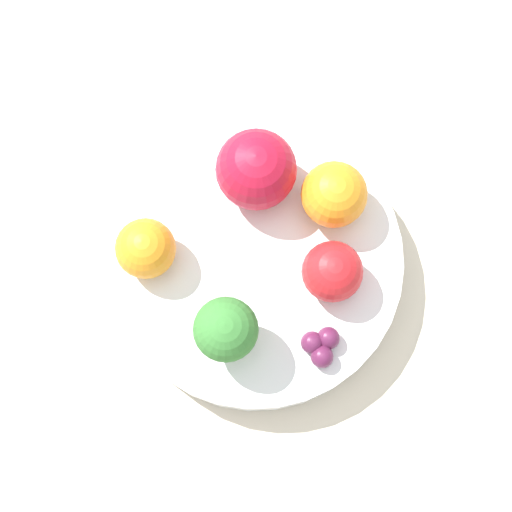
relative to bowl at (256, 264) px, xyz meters
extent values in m
plane|color=gray|center=(0.00, 0.00, -0.04)|extent=(6.00, 6.00, 0.00)
cube|color=beige|center=(0.00, 0.00, -0.03)|extent=(1.20, 1.20, 0.02)
cylinder|color=white|center=(0.00, 0.00, 0.00)|extent=(0.22, 0.22, 0.04)
cylinder|color=#8CB76B|center=(0.01, 0.06, 0.03)|extent=(0.02, 0.02, 0.02)
sphere|color=#387A33|center=(0.01, 0.06, 0.06)|extent=(0.05, 0.05, 0.05)
sphere|color=#B7142D|center=(0.02, -0.06, 0.05)|extent=(0.06, 0.06, 0.06)
sphere|color=red|center=(-0.06, 0.00, 0.04)|extent=(0.05, 0.05, 0.05)
sphere|color=orange|center=(0.08, 0.02, 0.04)|extent=(0.04, 0.04, 0.04)
sphere|color=orange|center=(-0.05, -0.06, 0.04)|extent=(0.05, 0.05, 0.05)
sphere|color=#5B1E42|center=(-0.06, 0.05, 0.03)|extent=(0.02, 0.02, 0.02)
sphere|color=#5B1E42|center=(-0.07, 0.06, 0.03)|extent=(0.02, 0.02, 0.02)
sphere|color=#5B1E42|center=(-0.07, 0.05, 0.03)|extent=(0.02, 0.02, 0.02)
camera|label=1|loc=(-0.04, 0.14, 0.65)|focal=60.00mm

